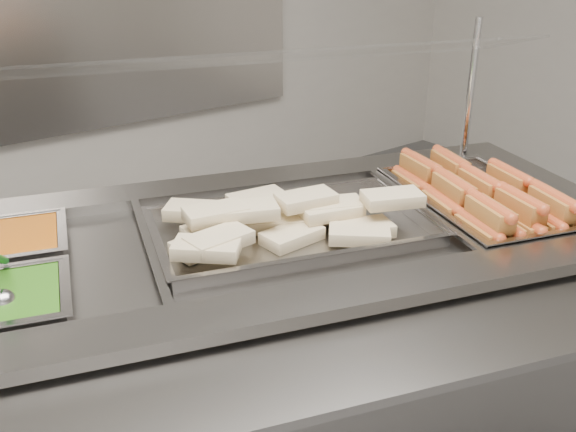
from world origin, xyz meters
TOP-DOWN VIEW (x-y plane):
  - back_panel at (0.00, 2.45)m, footprint 3.00×0.04m
  - steam_counter at (-0.12, 0.33)m, footprint 2.05×1.38m
  - tray_rail at (-0.28, -0.16)m, footprint 1.79×0.89m
  - sneeze_guard at (-0.05, 0.54)m, footprint 1.66×0.80m
  - pan_hotdogs at (0.47, 0.13)m, footprint 0.50×0.63m
  - pan_wraps at (-0.06, 0.31)m, footprint 0.77×0.59m
  - pan_beans at (-0.69, 0.67)m, footprint 0.36×0.32m
  - hotdogs_in_buns at (0.46, 0.12)m, footprint 0.39×0.58m
  - tortilla_wraps at (-0.11, 0.32)m, footprint 0.67×0.47m
  - serving_spoon at (-0.75, 0.38)m, footprint 0.08×0.18m

SIDE VIEW (x-z plane):
  - steam_counter at x=-0.12m, z-range 0.00..0.90m
  - tray_rail at x=-0.28m, z-range 0.82..0.88m
  - pan_hotdogs at x=0.47m, z-range 0.81..0.91m
  - pan_beans at x=-0.69m, z-range 0.81..0.91m
  - pan_wraps at x=-0.06m, z-range 0.84..0.91m
  - hotdogs_in_buns at x=0.46m, z-range 0.85..0.97m
  - serving_spoon at x=-0.75m, z-range 0.84..0.98m
  - tortilla_wraps at x=-0.11m, z-range 0.87..0.96m
  - back_panel at x=0.00m, z-range 0.60..1.80m
  - sneeze_guard at x=-0.05m, z-range 1.04..1.48m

